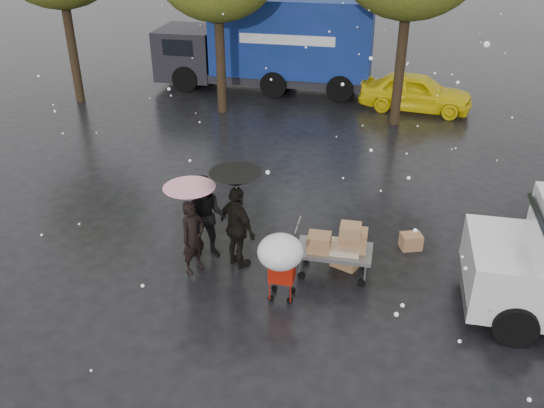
% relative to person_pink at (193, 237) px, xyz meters
% --- Properties ---
extents(ground, '(90.00, 90.00, 0.00)m').
position_rel_person_pink_xyz_m(ground, '(1.32, -0.45, -0.79)').
color(ground, black).
rests_on(ground, ground).
extents(person_pink, '(0.61, 0.68, 1.57)m').
position_rel_person_pink_xyz_m(person_pink, '(0.00, 0.00, 0.00)').
color(person_pink, black).
rests_on(person_pink, ground).
extents(person_middle, '(1.00, 0.84, 1.85)m').
position_rel_person_pink_xyz_m(person_middle, '(0.10, 0.57, 0.14)').
color(person_middle, black).
rests_on(person_middle, ground).
extents(person_black, '(1.10, 1.00, 1.80)m').
position_rel_person_pink_xyz_m(person_black, '(0.83, 0.36, 0.11)').
color(person_black, black).
rests_on(person_black, ground).
extents(umbrella_pink, '(1.01, 1.01, 1.91)m').
position_rel_person_pink_xyz_m(umbrella_pink, '(0.00, 0.00, 0.97)').
color(umbrella_pink, '#4C4C4C').
rests_on(umbrella_pink, ground).
extents(umbrella_black, '(1.04, 1.04, 2.13)m').
position_rel_person_pink_xyz_m(umbrella_black, '(0.83, 0.36, 1.19)').
color(umbrella_black, '#4C4C4C').
rests_on(umbrella_black, ground).
extents(vendor_cart, '(1.52, 0.80, 1.27)m').
position_rel_person_pink_xyz_m(vendor_cart, '(2.87, 0.44, -0.06)').
color(vendor_cart, slate).
rests_on(vendor_cart, ground).
extents(shopping_cart, '(0.84, 0.84, 1.46)m').
position_rel_person_pink_xyz_m(shopping_cart, '(1.92, -0.69, 0.28)').
color(shopping_cart, '#B71A0A').
rests_on(shopping_cart, ground).
extents(blue_truck, '(8.30, 2.60, 3.50)m').
position_rel_person_pink_xyz_m(blue_truck, '(-1.06, 12.65, 0.97)').
color(blue_truck, navy).
rests_on(blue_truck, ground).
extents(box_ground_near, '(0.66, 0.61, 0.48)m').
position_rel_person_pink_xyz_m(box_ground_near, '(3.02, 0.79, -0.55)').
color(box_ground_near, brown).
rests_on(box_ground_near, ground).
extents(box_ground_far, '(0.53, 0.46, 0.34)m').
position_rel_person_pink_xyz_m(box_ground_far, '(4.34, 1.75, -0.62)').
color(box_ground_far, brown).
rests_on(box_ground_far, ground).
extents(yellow_taxi, '(4.06, 2.07, 1.32)m').
position_rel_person_pink_xyz_m(yellow_taxi, '(4.49, 11.12, -0.12)').
color(yellow_taxi, yellow).
rests_on(yellow_taxi, ground).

